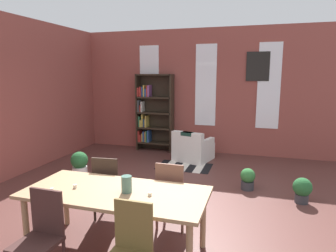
% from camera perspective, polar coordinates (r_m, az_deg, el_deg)
% --- Properties ---
extents(ground_plane, '(9.74, 9.74, 0.00)m').
position_cam_1_polar(ground_plane, '(4.82, -1.11, -15.92)').
color(ground_plane, '#56302C').
extents(back_wall_brick, '(7.79, 0.12, 3.28)m').
position_cam_1_polar(back_wall_brick, '(8.06, 7.30, 6.57)').
color(back_wall_brick, '#93463E').
rests_on(back_wall_brick, ground).
extents(window_pane_0, '(0.55, 0.02, 2.13)m').
position_cam_1_polar(window_pane_0, '(8.39, -3.58, 7.88)').
color(window_pane_0, white).
extents(window_pane_1, '(0.55, 0.02, 2.13)m').
position_cam_1_polar(window_pane_1, '(7.98, 7.24, 7.72)').
color(window_pane_1, white).
extents(window_pane_2, '(0.55, 0.02, 2.13)m').
position_cam_1_polar(window_pane_2, '(7.87, 18.77, 7.25)').
color(window_pane_2, white).
extents(dining_table, '(2.14, 0.95, 0.76)m').
position_cam_1_polar(dining_table, '(3.62, -10.01, -13.24)').
color(dining_table, '#A07A56').
rests_on(dining_table, ground).
extents(vase_on_table, '(0.12, 0.12, 0.19)m').
position_cam_1_polar(vase_on_table, '(3.50, -7.94, -10.98)').
color(vase_on_table, '#4C7266').
rests_on(vase_on_table, dining_table).
extents(tealight_candle_0, '(0.04, 0.04, 0.04)m').
position_cam_1_polar(tealight_candle_0, '(3.78, -17.40, -10.98)').
color(tealight_candle_0, silver).
rests_on(tealight_candle_0, dining_table).
extents(tealight_candle_1, '(0.04, 0.04, 0.04)m').
position_cam_1_polar(tealight_candle_1, '(3.76, -21.38, -11.33)').
color(tealight_candle_1, silver).
rests_on(tealight_candle_1, dining_table).
extents(tealight_candle_2, '(0.04, 0.04, 0.04)m').
position_cam_1_polar(tealight_candle_2, '(3.41, -3.51, -12.91)').
color(tealight_candle_2, silver).
rests_on(tealight_candle_2, dining_table).
extents(dining_chair_near_right, '(0.40, 0.40, 0.95)m').
position_cam_1_polar(dining_chair_near_right, '(2.95, -7.48, -22.67)').
color(dining_chair_near_right, brown).
rests_on(dining_chair_near_right, ground).
extents(dining_chair_far_right, '(0.41, 0.41, 0.95)m').
position_cam_1_polar(dining_chair_far_right, '(4.13, 0.73, -12.69)').
color(dining_chair_far_right, brown).
rests_on(dining_chair_far_right, ground).
extents(dining_chair_far_left, '(0.44, 0.44, 0.95)m').
position_cam_1_polar(dining_chair_far_left, '(4.47, -11.34, -11.08)').
color(dining_chair_far_left, '#31241B').
rests_on(dining_chair_far_left, ground).
extents(dining_chair_near_left, '(0.41, 0.41, 0.95)m').
position_cam_1_polar(dining_chair_near_left, '(3.42, -23.21, -18.60)').
color(dining_chair_near_left, '#3C221F').
rests_on(dining_chair_near_left, ground).
extents(bookshelf_tall, '(1.01, 0.34, 2.10)m').
position_cam_1_polar(bookshelf_tall, '(8.23, -3.05, 2.56)').
color(bookshelf_tall, '#2D2319').
rests_on(bookshelf_tall, ground).
extents(armchair_white, '(0.98, 0.98, 0.75)m').
position_cam_1_polar(armchair_white, '(7.36, 4.74, -4.45)').
color(armchair_white, silver).
rests_on(armchair_white, ground).
extents(potted_plant_by_shelf, '(0.27, 0.27, 0.40)m').
position_cam_1_polar(potted_plant_by_shelf, '(5.74, 15.03, -9.70)').
color(potted_plant_by_shelf, '#333338').
rests_on(potted_plant_by_shelf, ground).
extents(potted_plant_corner, '(0.31, 0.31, 0.43)m').
position_cam_1_polar(potted_plant_corner, '(5.46, 24.34, -10.98)').
color(potted_plant_corner, '#333338').
rests_on(potted_plant_corner, ground).
extents(potted_plant_window, '(0.35, 0.35, 0.53)m').
position_cam_1_polar(potted_plant_window, '(6.45, -16.60, -6.94)').
color(potted_plant_window, silver).
rests_on(potted_plant_window, ground).
extents(striped_rug, '(1.22, 0.78, 0.01)m').
position_cam_1_polar(striped_rug, '(6.92, 3.15, -7.73)').
color(striped_rug, black).
rests_on(striped_rug, ground).
extents(framed_picture, '(0.56, 0.03, 0.72)m').
position_cam_1_polar(framed_picture, '(7.86, 16.85, 10.88)').
color(framed_picture, black).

